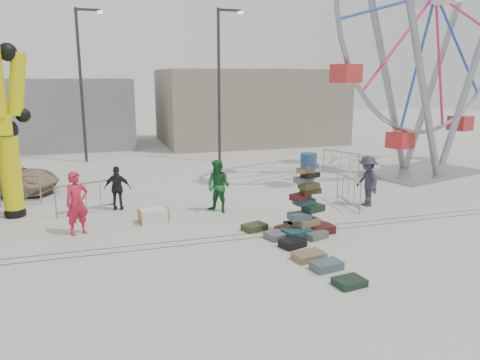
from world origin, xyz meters
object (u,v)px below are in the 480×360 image
object	(u,v)px
barricade_wheel_back	(341,162)
pedestrian_green	(218,186)
barricade_wheel_front	(348,192)
pedestrian_black	(118,188)
barricade_dummy_c	(86,198)
pedestrian_grey	(367,181)
suitcase_tower	(306,211)
steamer_trunk	(154,216)
barricade_dummy_b	(11,191)
ferris_wheel	(434,18)
lamp_post_left	(82,78)
lamp_post_right	(221,78)
parked_suv	(0,177)
pedestrian_red	(77,203)

from	to	relation	value
barricade_wheel_back	pedestrian_green	xyz separation A→B (m)	(-7.21, -4.46, 0.36)
barricade_wheel_front	pedestrian_black	xyz separation A→B (m)	(-7.88, 2.03, 0.22)
barricade_dummy_c	barricade_wheel_front	xyz separation A→B (m)	(8.94, -1.90, 0.00)
pedestrian_grey	suitcase_tower	bearing A→B (deg)	-58.00
steamer_trunk	barricade_dummy_b	bearing A→B (deg)	136.24
ferris_wheel	barricade_wheel_back	size ratio (longest dim) A/B	7.17
suitcase_tower	pedestrian_grey	distance (m)	4.01
suitcase_tower	barricade_wheel_front	size ratio (longest dim) A/B	1.21
lamp_post_left	pedestrian_green	xyz separation A→B (m)	(4.32, -11.50, -3.58)
barricade_wheel_back	pedestrian_black	world-z (taller)	pedestrian_black
pedestrian_grey	lamp_post_right	bearing A→B (deg)	-165.65
suitcase_tower	steamer_trunk	world-z (taller)	suitcase_tower
lamp_post_left	pedestrian_grey	world-z (taller)	lamp_post_left
pedestrian_grey	steamer_trunk	bearing A→B (deg)	-92.40
lamp_post_right	lamp_post_left	world-z (taller)	same
barricade_dummy_b	barricade_wheel_back	world-z (taller)	same
ferris_wheel	lamp_post_left	bearing A→B (deg)	134.64
parked_suv	pedestrian_grey	bearing A→B (deg)	-86.49
lamp_post_left	pedestrian_green	bearing A→B (deg)	-69.41
lamp_post_right	barricade_wheel_back	bearing A→B (deg)	-48.04
barricade_wheel_front	pedestrian_green	distance (m)	4.67
suitcase_tower	pedestrian_green	size ratio (longest dim) A/B	1.34
steamer_trunk	suitcase_tower	bearing A→B (deg)	-37.03
pedestrian_green	pedestrian_grey	bearing A→B (deg)	38.50
pedestrian_red	parked_suv	world-z (taller)	pedestrian_red
parked_suv	barricade_wheel_front	bearing A→B (deg)	-87.32
pedestrian_green	steamer_trunk	bearing A→B (deg)	-120.06
steamer_trunk	parked_suv	bearing A→B (deg)	126.99
barricade_wheel_front	pedestrian_red	world-z (taller)	pedestrian_red
barricade_dummy_b	barricade_dummy_c	xyz separation A→B (m)	(2.58, -1.87, 0.00)
barricade_wheel_back	barricade_wheel_front	bearing A→B (deg)	-52.60
pedestrian_green	pedestrian_grey	distance (m)	5.35
ferris_wheel	barricade_dummy_b	world-z (taller)	ferris_wheel
lamp_post_right	pedestrian_green	bearing A→B (deg)	-105.75
ferris_wheel	pedestrian_grey	xyz separation A→B (m)	(-5.48, -4.01, -6.16)
lamp_post_right	lamp_post_left	xyz separation A→B (m)	(-7.00, 2.00, 0.00)
lamp_post_right	pedestrian_red	bearing A→B (deg)	-124.53
steamer_trunk	barricade_wheel_back	world-z (taller)	barricade_wheel_back
barricade_wheel_front	steamer_trunk	bearing A→B (deg)	94.77
steamer_trunk	lamp_post_right	bearing A→B (deg)	57.08
lamp_post_left	pedestrian_green	distance (m)	12.79
barricade_wheel_back	pedestrian_red	xyz separation A→B (m)	(-11.76, -5.46, 0.39)
barricade_dummy_c	barricade_wheel_back	bearing A→B (deg)	-3.43
pedestrian_red	pedestrian_green	distance (m)	4.66
lamp_post_right	pedestrian_black	world-z (taller)	lamp_post_right
pedestrian_grey	pedestrian_black	bearing A→B (deg)	-103.76
suitcase_tower	pedestrian_black	world-z (taller)	suitcase_tower
ferris_wheel	steamer_trunk	bearing A→B (deg)	179.23
pedestrian_red	pedestrian_green	xyz separation A→B (m)	(4.55, 1.00, -0.04)
lamp_post_right	steamer_trunk	world-z (taller)	lamp_post_right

